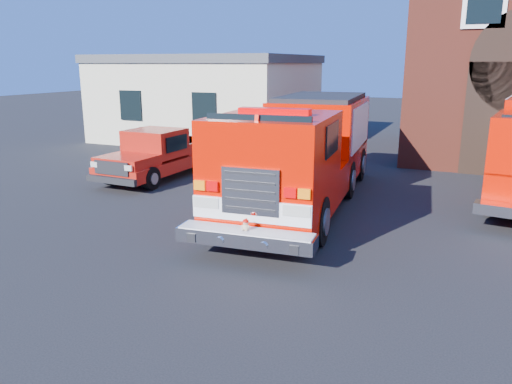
% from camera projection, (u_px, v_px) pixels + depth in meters
% --- Properties ---
extents(ground, '(100.00, 100.00, 0.00)m').
position_uv_depth(ground, '(276.00, 233.00, 11.98)').
color(ground, black).
rests_on(ground, ground).
extents(side_building, '(10.20, 8.20, 4.35)m').
position_uv_depth(side_building, '(209.00, 97.00, 26.45)').
color(side_building, beige).
rests_on(side_building, ground).
extents(fire_engine, '(3.53, 9.89, 2.99)m').
position_uv_depth(fire_engine, '(304.00, 151.00, 14.14)').
color(fire_engine, black).
rests_on(fire_engine, ground).
extents(pickup_truck, '(2.02, 5.32, 1.73)m').
position_uv_depth(pickup_truck, '(160.00, 154.00, 17.69)').
color(pickup_truck, black).
rests_on(pickup_truck, ground).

